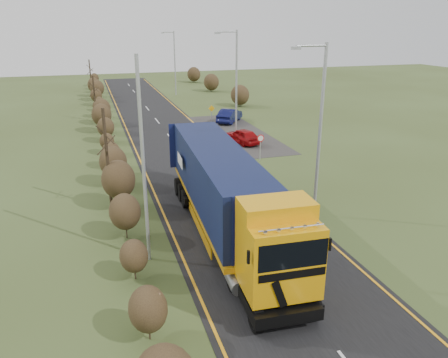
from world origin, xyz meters
TOP-DOWN VIEW (x-y plane):
  - ground at (0.00, 0.00)m, footprint 160.00×160.00m
  - road at (0.00, 10.00)m, footprint 8.00×120.00m
  - layby at (6.50, 20.00)m, footprint 6.00×18.00m
  - lane_markings at (0.00, 9.69)m, footprint 7.52×116.00m
  - hedgerow at (-6.00, 7.89)m, footprint 2.24×102.04m
  - lorry at (-1.14, -1.37)m, footprint 3.39×16.16m
  - car_red_hatchback at (5.94, 15.95)m, footprint 2.74×4.32m
  - car_blue_sedan at (7.65, 25.00)m, footprint 4.02×4.63m
  - streetlight_near at (4.47, -0.23)m, footprint 2.02×0.19m
  - streetlight_mid at (5.59, 17.14)m, footprint 2.10×0.20m
  - streetlight_far at (5.68, 46.09)m, footprint 1.99×0.19m
  - left_pole at (-5.20, -2.48)m, footprint 0.16×0.16m
  - speed_sign at (5.52, 10.49)m, footprint 0.59×0.10m
  - warning_board at (5.80, 25.84)m, footprint 0.71×0.11m

SIDE VIEW (x-z plane):
  - ground at x=0.00m, z-range 0.00..0.00m
  - road at x=0.00m, z-range 0.00..0.02m
  - layby at x=6.50m, z-range 0.00..0.02m
  - lane_markings at x=0.00m, z-range 0.03..0.03m
  - car_red_hatchback at x=5.94m, z-range 0.00..1.37m
  - car_blue_sedan at x=7.65m, z-range 0.00..1.51m
  - warning_board at x=5.80m, z-range 0.19..2.04m
  - speed_sign at x=5.52m, z-range 0.41..2.55m
  - hedgerow at x=-6.00m, z-range -1.41..4.64m
  - lorry at x=-1.14m, z-range 0.30..4.77m
  - left_pole at x=-5.20m, z-range 0.00..9.29m
  - streetlight_far at x=5.68m, z-range 0.48..9.83m
  - streetlight_near at x=4.47m, z-range 0.50..10.02m
  - streetlight_mid at x=5.59m, z-range 0.53..10.43m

